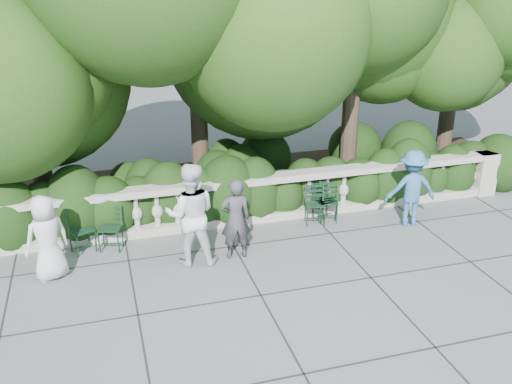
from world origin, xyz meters
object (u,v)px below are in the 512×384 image
object	(u,v)px
chair_f	(328,223)
person_older_blue	(411,188)
chair_c	(328,224)
person_businessman	(47,238)
person_woman_grey	(235,219)
chair_a	(110,253)
person_casual_man	(191,215)
chair_d	(316,227)
chair_b	(88,254)

from	to	relation	value
chair_f	person_older_blue	distance (m)	1.84
chair_f	person_older_blue	xyz separation A→B (m)	(1.58, -0.52, 0.80)
chair_c	chair_f	bearing A→B (deg)	81.18
chair_c	person_businessman	world-z (taller)	person_businessman
person_businessman	person_woman_grey	distance (m)	3.26
person_woman_grey	person_businessman	bearing A→B (deg)	-0.97
chair_a	person_businessman	size ratio (longest dim) A/B	0.55
chair_c	person_casual_man	size ratio (longest dim) A/B	0.44
chair_d	chair_a	bearing A→B (deg)	-167.20
person_older_blue	person_businessman	bearing A→B (deg)	11.92
chair_f	person_woman_grey	xyz separation A→B (m)	(-2.22, -0.88, 0.77)
chair_d	chair_b	bearing A→B (deg)	-167.81
chair_d	person_woman_grey	bearing A→B (deg)	-144.66
chair_b	person_businessman	distance (m)	1.18
person_businessman	person_woman_grey	bearing A→B (deg)	153.33
person_casual_man	person_older_blue	distance (m)	4.62
chair_b	person_woman_grey	bearing A→B (deg)	-40.51
person_older_blue	chair_a	bearing A→B (deg)	6.21
chair_a	person_older_blue	bearing A→B (deg)	12.54
chair_f	chair_a	bearing A→B (deg)	167.69
chair_b	chair_c	distance (m)	4.85
chair_a	chair_c	distance (m)	4.44
chair_c	chair_f	distance (m)	0.06
chair_d	person_businessman	size ratio (longest dim) A/B	0.55
chair_c	chair_f	world-z (taller)	same
chair_f	person_woman_grey	distance (m)	2.51
chair_b	chair_f	size ratio (longest dim) A/B	1.00
person_businessman	person_older_blue	xyz separation A→B (m)	(7.05, 0.19, 0.04)
chair_d	person_woman_grey	size ratio (longest dim) A/B	0.55
person_casual_man	chair_b	bearing A→B (deg)	-12.66
chair_b	person_casual_man	distance (m)	2.24
person_woman_grey	chair_a	bearing A→B (deg)	-17.59
chair_b	person_casual_man	bearing A→B (deg)	-46.90
chair_d	person_businessman	xyz separation A→B (m)	(-5.15, -0.60, 0.76)
person_older_blue	chair_c	bearing A→B (deg)	-5.75
chair_d	person_casual_man	size ratio (longest dim) A/B	0.44
chair_f	chair_c	bearing A→B (deg)	-134.16
chair_b	person_older_blue	size ratio (longest dim) A/B	0.52
chair_a	person_businessman	xyz separation A→B (m)	(-1.01, -0.63, 0.76)
chair_a	person_woman_grey	size ratio (longest dim) A/B	0.55
chair_c	person_woman_grey	distance (m)	2.47
person_casual_man	person_older_blue	bearing A→B (deg)	-164.25
chair_b	chair_c	world-z (taller)	same
chair_c	chair_d	distance (m)	0.30
person_older_blue	person_woman_grey	bearing A→B (deg)	15.81
chair_c	person_older_blue	bearing A→B (deg)	5.92
chair_c	person_businessman	xyz separation A→B (m)	(-5.44, -0.66, 0.76)
chair_b	person_older_blue	xyz separation A→B (m)	(6.46, -0.49, 0.80)
chair_f	person_older_blue	world-z (taller)	person_older_blue
chair_c	person_businessman	size ratio (longest dim) A/B	0.55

